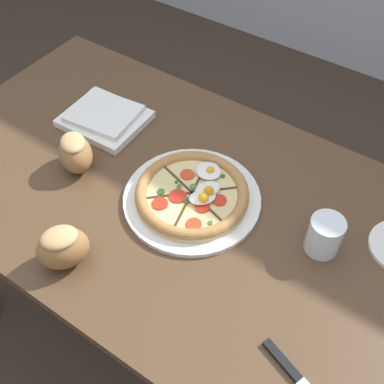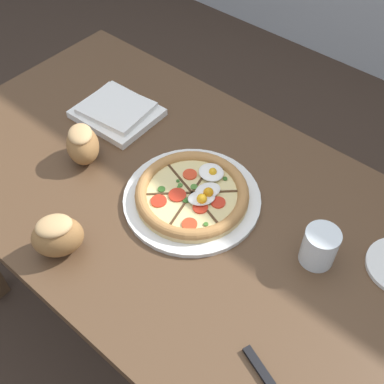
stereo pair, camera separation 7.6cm
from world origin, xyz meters
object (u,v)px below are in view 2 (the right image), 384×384
Objects in this scene: bread_piece_mid at (82,144)px; water_glass at (319,248)px; dining_table at (168,216)px; bread_piece_near at (57,235)px; pizza at (192,195)px; napkin_folded at (117,112)px.

bread_piece_mid is 0.61m from water_glass.
bread_piece_mid is at bearing -164.74° from dining_table.
dining_table is 0.32m from bread_piece_near.
bread_piece_near is 0.54m from water_glass.
bread_piece_mid reaches higher than pizza.
bread_piece_mid reaches higher than water_glass.
water_glass is at bearing 8.55° from dining_table.
napkin_folded is 0.18m from bread_piece_mid.
dining_table is at bearing -20.76° from napkin_folded.
bread_piece_near is at bearing -142.03° from water_glass.
dining_table is at bearing -171.45° from water_glass.
napkin_folded is (-0.35, 0.10, -0.00)m from pizza.
pizza is at bearing 7.07° from dining_table.
water_glass is at bearing 11.06° from bread_piece_mid.
bread_piece_near is at bearing -59.30° from napkin_folded.
dining_table is 0.32m from napkin_folded.
pizza is 1.49× the size of napkin_folded.
bread_piece_near reaches higher than napkin_folded.
dining_table is 0.28m from bread_piece_mid.
bread_piece_mid is at bearing -71.04° from napkin_folded.
pizza is 0.36m from napkin_folded.
napkin_folded reaches higher than dining_table.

